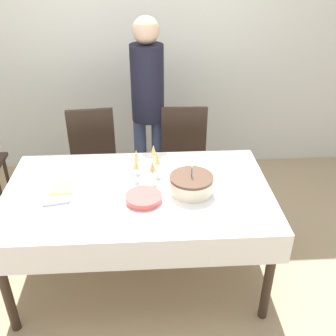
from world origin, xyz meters
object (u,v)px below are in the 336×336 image
(dining_chair_far_left, at_px, (94,160))
(birthday_cake, at_px, (191,184))
(dining_chair_far_right, at_px, (184,158))
(plate_stack_main, at_px, (144,198))
(person_standing, at_px, (148,97))
(champagne_tray, at_px, (147,166))

(dining_chair_far_left, bearing_deg, birthday_cake, -49.63)
(dining_chair_far_right, bearing_deg, dining_chair_far_left, -179.98)
(dining_chair_far_left, relative_size, birthday_cake, 3.32)
(dining_chair_far_left, bearing_deg, dining_chair_far_right, 0.02)
(dining_chair_far_right, xyz_separation_m, birthday_cake, (-0.04, -0.88, 0.29))
(plate_stack_main, bearing_deg, dining_chair_far_right, 69.92)
(dining_chair_far_left, distance_m, person_standing, 0.72)
(dining_chair_far_left, xyz_separation_m, champagne_tray, (0.46, -0.66, 0.31))
(plate_stack_main, bearing_deg, dining_chair_far_left, 114.36)
(plate_stack_main, distance_m, person_standing, 1.19)
(champagne_tray, relative_size, person_standing, 0.20)
(champagne_tray, bearing_deg, dining_chair_far_left, 125.08)
(birthday_cake, xyz_separation_m, champagne_tray, (-0.29, 0.22, 0.02))
(dining_chair_far_right, distance_m, birthday_cake, 0.93)
(dining_chair_far_left, distance_m, birthday_cake, 1.20)
(person_standing, bearing_deg, plate_stack_main, -92.44)
(dining_chair_far_left, distance_m, plate_stack_main, 1.09)
(dining_chair_far_right, relative_size, birthday_cake, 3.32)
(birthday_cake, bearing_deg, dining_chair_far_left, 130.37)
(birthday_cake, distance_m, plate_stack_main, 0.33)
(birthday_cake, height_order, champagne_tray, birthday_cake)
(dining_chair_far_left, relative_size, dining_chair_far_right, 1.00)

